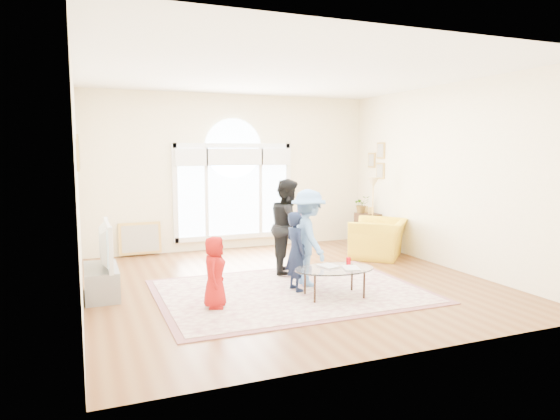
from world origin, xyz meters
name	(u,v)px	position (x,y,z in m)	size (l,w,h in m)	color
ground	(289,282)	(0.00, 0.00, 0.00)	(6.00, 6.00, 0.00)	#5C3115
room_shell	(236,174)	(0.01, 2.83, 1.57)	(6.00, 6.00, 6.00)	#FCEDC3
area_rug	(290,291)	(-0.18, -0.50, 0.01)	(3.60, 2.60, 0.02)	beige
rug_border	(290,291)	(-0.18, -0.50, 0.01)	(3.80, 2.80, 0.01)	#834F50
tv_console	(101,282)	(-2.75, 0.30, 0.21)	(0.45, 1.00, 0.42)	gray
television	(100,245)	(-2.74, 0.30, 0.74)	(0.17, 1.11, 0.64)	black
coffee_table	(334,270)	(0.28, -0.98, 0.40)	(1.21, 0.84, 0.54)	silver
armchair	(379,238)	(2.34, 1.08, 0.36)	(1.12, 0.98, 0.73)	gold
side_cabinet	(368,229)	(2.78, 2.19, 0.35)	(0.40, 0.50, 0.70)	black
floor_lamp	(373,188)	(2.57, 1.69, 1.28)	(0.30, 0.30, 1.51)	black
plant_pedestal	(361,229)	(2.70, 2.33, 0.35)	(0.20, 0.20, 0.70)	white
potted_plant	(361,204)	(2.70, 2.33, 0.89)	(0.33, 0.29, 0.37)	#33722D
leaning_picture	(141,256)	(-1.93, 2.90, 0.00)	(0.80, 0.05, 0.62)	tan
child_red	(215,272)	(-1.40, -0.84, 0.49)	(0.46, 0.30, 0.94)	#9E110E
child_navy	(296,251)	(-0.10, -0.50, 0.60)	(0.42, 0.28, 1.16)	#111933
child_black	(288,226)	(0.22, 0.55, 0.80)	(0.76, 0.59, 1.57)	black
child_pink	(303,233)	(0.47, 0.49, 0.68)	(0.77, 0.32, 1.32)	pink
child_blue	(308,238)	(0.19, -0.31, 0.75)	(0.94, 0.54, 1.46)	#5D8ECE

